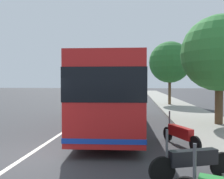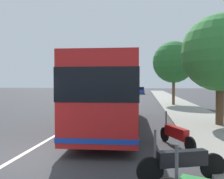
{
  "view_description": "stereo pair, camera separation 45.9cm",
  "coord_description": "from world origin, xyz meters",
  "px_view_note": "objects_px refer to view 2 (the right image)",
  "views": [
    {
      "loc": [
        -7.07,
        -3.52,
        2.33
      ],
      "look_at": [
        6.6,
        -2.04,
        1.97
      ],
      "focal_mm": 37.52,
      "sensor_mm": 36.0,
      "label": 1
    },
    {
      "loc": [
        -7.01,
        -3.98,
        2.33
      ],
      "look_at": [
        6.6,
        -2.04,
        1.97
      ],
      "focal_mm": 37.52,
      "sensor_mm": 36.0,
      "label": 2
    }
  ],
  "objects_px": {
    "car_side_street": "(106,92)",
    "roadside_tree_far_block": "(174,62)",
    "roadside_tree_mid_block": "(220,53)",
    "car_behind_bus": "(140,91)",
    "car_oncoming": "(114,91)",
    "coach_bus": "(113,91)",
    "motorcycle_by_tree": "(182,162)",
    "motorcycle_nearest_curb": "(176,134)"
  },
  "relations": [
    {
      "from": "coach_bus",
      "to": "car_side_street",
      "type": "relative_size",
      "value": 2.53
    },
    {
      "from": "motorcycle_by_tree",
      "to": "car_behind_bus",
      "type": "bearing_deg",
      "value": -106.49
    },
    {
      "from": "motorcycle_nearest_curb",
      "to": "car_behind_bus",
      "type": "bearing_deg",
      "value": -21.32
    },
    {
      "from": "car_behind_bus",
      "to": "roadside_tree_mid_block",
      "type": "distance_m",
      "value": 39.18
    },
    {
      "from": "motorcycle_by_tree",
      "to": "motorcycle_nearest_curb",
      "type": "distance_m",
      "value": 3.17
    },
    {
      "from": "coach_bus",
      "to": "roadside_tree_far_block",
      "type": "relative_size",
      "value": 1.8
    },
    {
      "from": "car_side_street",
      "to": "roadside_tree_far_block",
      "type": "height_order",
      "value": "roadside_tree_far_block"
    },
    {
      "from": "motorcycle_by_tree",
      "to": "roadside_tree_far_block",
      "type": "distance_m",
      "value": 19.76
    },
    {
      "from": "motorcycle_nearest_curb",
      "to": "coach_bus",
      "type": "bearing_deg",
      "value": 11.88
    },
    {
      "from": "car_behind_bus",
      "to": "car_oncoming",
      "type": "height_order",
      "value": "car_behind_bus"
    },
    {
      "from": "coach_bus",
      "to": "car_oncoming",
      "type": "distance_m",
      "value": 38.91
    },
    {
      "from": "car_behind_bus",
      "to": "roadside_tree_mid_block",
      "type": "xyz_separation_m",
      "value": [
        -38.72,
        -5.06,
        3.19
      ]
    },
    {
      "from": "motorcycle_by_tree",
      "to": "car_side_street",
      "type": "relative_size",
      "value": 0.45
    },
    {
      "from": "motorcycle_nearest_curb",
      "to": "car_side_street",
      "type": "height_order",
      "value": "car_side_street"
    },
    {
      "from": "car_side_street",
      "to": "roadside_tree_far_block",
      "type": "distance_m",
      "value": 19.25
    },
    {
      "from": "coach_bus",
      "to": "car_behind_bus",
      "type": "xyz_separation_m",
      "value": [
        39.11,
        -0.62,
        -1.16
      ]
    },
    {
      "from": "coach_bus",
      "to": "car_behind_bus",
      "type": "height_order",
      "value": "coach_bus"
    },
    {
      "from": "car_behind_bus",
      "to": "car_oncoming",
      "type": "relative_size",
      "value": 1.05
    },
    {
      "from": "motorcycle_by_tree",
      "to": "car_side_street",
      "type": "bearing_deg",
      "value": -96.42
    },
    {
      "from": "coach_bus",
      "to": "car_side_street",
      "type": "bearing_deg",
      "value": 7.62
    },
    {
      "from": "roadside_tree_mid_block",
      "to": "roadside_tree_far_block",
      "type": "height_order",
      "value": "roadside_tree_far_block"
    },
    {
      "from": "motorcycle_by_tree",
      "to": "roadside_tree_mid_block",
      "type": "height_order",
      "value": "roadside_tree_mid_block"
    },
    {
      "from": "roadside_tree_far_block",
      "to": "roadside_tree_mid_block",
      "type": "bearing_deg",
      "value": -174.97
    },
    {
      "from": "car_side_street",
      "to": "roadside_tree_mid_block",
      "type": "xyz_separation_m",
      "value": [
        -27.83,
        -10.93,
        3.21
      ]
    },
    {
      "from": "car_oncoming",
      "to": "roadside_tree_mid_block",
      "type": "xyz_separation_m",
      "value": [
        -38.15,
        -10.89,
        3.27
      ]
    },
    {
      "from": "motorcycle_nearest_curb",
      "to": "roadside_tree_mid_block",
      "type": "distance_m",
      "value": 6.21
    },
    {
      "from": "coach_bus",
      "to": "motorcycle_nearest_curb",
      "type": "height_order",
      "value": "coach_bus"
    },
    {
      "from": "coach_bus",
      "to": "car_side_street",
      "type": "height_order",
      "value": "coach_bus"
    },
    {
      "from": "motorcycle_nearest_curb",
      "to": "motorcycle_by_tree",
      "type": "bearing_deg",
      "value": 150.91
    },
    {
      "from": "motorcycle_nearest_curb",
      "to": "roadside_tree_far_block",
      "type": "bearing_deg",
      "value": -30.61
    },
    {
      "from": "motorcycle_by_tree",
      "to": "coach_bus",
      "type": "bearing_deg",
      "value": -88.73
    },
    {
      "from": "coach_bus",
      "to": "roadside_tree_mid_block",
      "type": "distance_m",
      "value": 6.05
    },
    {
      "from": "car_side_street",
      "to": "roadside_tree_far_block",
      "type": "xyz_separation_m",
      "value": [
        -16.07,
        -9.89,
        3.8
      ]
    },
    {
      "from": "motorcycle_nearest_curb",
      "to": "roadside_tree_mid_block",
      "type": "relative_size",
      "value": 0.35
    },
    {
      "from": "car_behind_bus",
      "to": "car_oncoming",
      "type": "distance_m",
      "value": 5.85
    },
    {
      "from": "car_oncoming",
      "to": "car_side_street",
      "type": "bearing_deg",
      "value": -0.62
    },
    {
      "from": "car_side_street",
      "to": "car_behind_bus",
      "type": "xyz_separation_m",
      "value": [
        10.89,
        -5.86,
        0.01
      ]
    },
    {
      "from": "roadside_tree_mid_block",
      "to": "car_behind_bus",
      "type": "bearing_deg",
      "value": 7.45
    },
    {
      "from": "coach_bus",
      "to": "motorcycle_nearest_curb",
      "type": "bearing_deg",
      "value": -146.71
    },
    {
      "from": "motorcycle_nearest_curb",
      "to": "roadside_tree_far_block",
      "type": "height_order",
      "value": "roadside_tree_far_block"
    },
    {
      "from": "coach_bus",
      "to": "car_oncoming",
      "type": "relative_size",
      "value": 2.96
    },
    {
      "from": "car_side_street",
      "to": "car_behind_bus",
      "type": "distance_m",
      "value": 12.37
    }
  ]
}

